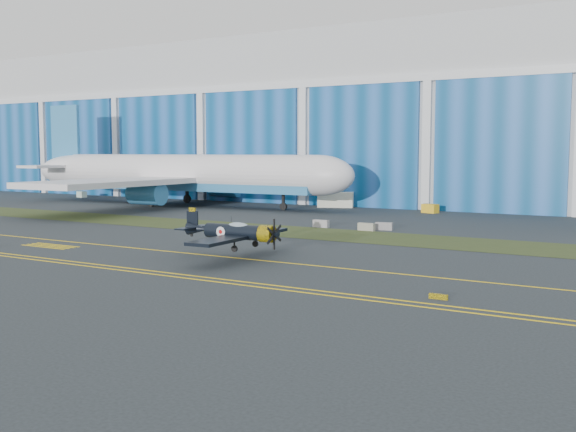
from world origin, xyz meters
The scene contains 16 objects.
ground centered at (0.00, 0.00, 0.00)m, with size 260.00×260.00×0.00m, color #2C3337.
grass_median centered at (0.00, 14.00, 0.02)m, with size 260.00×10.00×0.02m, color #475128.
hangar centered at (0.00, 71.79, 14.96)m, with size 220.00×45.70×30.00m.
taxiway_centreline centered at (0.00, -5.00, 0.01)m, with size 200.00×0.20×0.02m, color yellow.
edge_line_near centered at (0.00, -14.50, 0.01)m, with size 80.00×0.20×0.02m, color yellow.
edge_line_far centered at (0.00, -13.50, 0.01)m, with size 80.00×0.20×0.02m, color yellow.
hold_short_ladder centered at (-18.00, -8.10, 0.01)m, with size 6.00×2.40×0.02m, color yellow, non-canonical shape.
guard_board_right centered at (22.00, -12.00, 0.17)m, with size 1.20×0.15×0.35m, color yellow.
warbird centered at (1.93, -5.41, 2.34)m, with size 10.80×12.88×3.71m.
jetliner centered at (-38.70, 37.55, 12.30)m, with size 71.57×61.06×24.60m.
shipping_container centered at (-14.59, 46.93, 1.25)m, with size 5.78×2.31×2.50m, color white.
tug centered at (2.18, 44.97, 0.66)m, with size 2.28×1.42×1.33m, color yellow.
cart centered at (-69.30, 42.74, 0.60)m, with size 1.98×1.19×1.19m, color silver.
barrier_a centered at (-2.89, 19.61, 0.45)m, with size 2.00×0.60×0.90m, color #9E989A.
barrier_b centered at (3.27, 19.18, 0.45)m, with size 2.00×0.60×0.90m, color #9A9683.
barrier_c centered at (4.80, 20.82, 0.45)m, with size 2.00×0.60×0.90m, color gray.
Camera 1 is at (34.86, -52.12, 9.14)m, focal length 42.00 mm.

